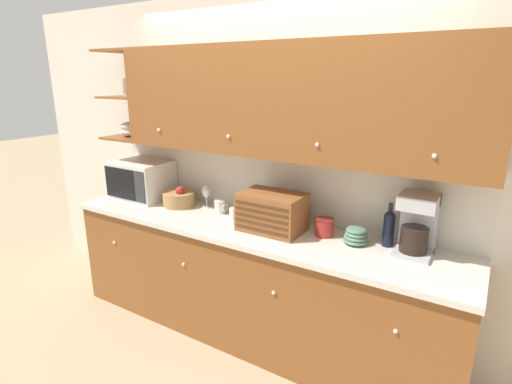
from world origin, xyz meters
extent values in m
plane|color=tan|center=(0.00, 0.00, 0.00)|extent=(24.00, 24.00, 0.00)
cube|color=silver|center=(0.00, 0.03, 1.30)|extent=(5.50, 0.06, 2.60)
cube|color=brown|center=(0.00, -0.31, 0.44)|extent=(3.10, 0.62, 0.88)
cube|color=silver|center=(0.00, -0.32, 0.90)|extent=(3.12, 0.65, 0.04)
sphere|color=white|center=(-1.16, -0.62, 0.63)|extent=(0.03, 0.03, 0.03)
sphere|color=white|center=(-0.39, -0.62, 0.63)|extent=(0.03, 0.03, 0.03)
sphere|color=white|center=(0.39, -0.62, 0.63)|extent=(0.03, 0.03, 0.03)
sphere|color=white|center=(1.16, -0.62, 0.63)|extent=(0.03, 0.03, 0.03)
cube|color=silver|center=(0.00, -0.01, 1.19)|extent=(3.10, 0.01, 0.53)
cube|color=brown|center=(0.21, -0.19, 1.83)|extent=(2.68, 0.38, 0.76)
cube|color=brown|center=(-1.34, -0.01, 1.83)|extent=(0.42, 0.02, 0.76)
cube|color=brown|center=(-1.34, -0.19, 1.46)|extent=(0.42, 0.38, 0.02)
cube|color=brown|center=(-1.34, -0.19, 1.81)|extent=(0.42, 0.38, 0.02)
cube|color=brown|center=(-1.34, -0.19, 2.20)|extent=(0.42, 0.38, 0.02)
sphere|color=white|center=(-0.79, -0.38, 1.59)|extent=(0.03, 0.03, 0.03)
sphere|color=white|center=(-0.12, -0.38, 1.59)|extent=(0.03, 0.03, 0.03)
sphere|color=white|center=(0.54, -0.38, 1.59)|extent=(0.03, 0.03, 0.03)
sphere|color=white|center=(1.21, -0.38, 1.59)|extent=(0.03, 0.03, 0.03)
ellipsoid|color=silver|center=(-1.34, -0.19, 1.51)|extent=(0.18, 0.18, 0.08)
ellipsoid|color=silver|center=(-1.34, -0.19, 1.56)|extent=(0.18, 0.18, 0.08)
cylinder|color=silver|center=(-1.34, -0.19, 1.86)|extent=(0.07, 0.07, 0.08)
cylinder|color=silver|center=(-1.34, -0.19, 1.94)|extent=(0.07, 0.07, 0.08)
cube|color=silver|center=(-1.22, -0.21, 1.09)|extent=(0.52, 0.38, 0.34)
cube|color=black|center=(-1.28, -0.41, 1.09)|extent=(0.36, 0.01, 0.27)
cube|color=#2D2D33|center=(-1.04, -0.41, 1.09)|extent=(0.11, 0.01, 0.27)
cylinder|color=#A87F4C|center=(-0.77, -0.22, 0.98)|extent=(0.27, 0.27, 0.12)
sphere|color=red|center=(-0.74, -0.24, 1.06)|extent=(0.08, 0.08, 0.08)
cylinder|color=silver|center=(-0.54, -0.13, 0.92)|extent=(0.07, 0.07, 0.01)
cylinder|color=silver|center=(-0.54, -0.13, 0.97)|extent=(0.01, 0.01, 0.08)
ellipsoid|color=silver|center=(-0.54, -0.13, 1.06)|extent=(0.07, 0.07, 0.11)
cylinder|color=silver|center=(-0.36, -0.19, 0.97)|extent=(0.09, 0.09, 0.11)
torus|color=silver|center=(-0.31, -0.19, 0.98)|extent=(0.01, 0.07, 0.07)
cylinder|color=silver|center=(-0.17, -0.25, 0.96)|extent=(0.08, 0.08, 0.09)
torus|color=silver|center=(-0.13, -0.25, 0.97)|extent=(0.01, 0.06, 0.06)
cube|color=brown|center=(0.18, -0.30, 1.06)|extent=(0.45, 0.30, 0.28)
cube|color=#4B2C16|center=(0.18, -0.45, 0.97)|extent=(0.42, 0.01, 0.02)
cube|color=#4B2C16|center=(0.18, -0.45, 1.02)|extent=(0.42, 0.01, 0.02)
cube|color=#4B2C16|center=(0.18, -0.45, 1.06)|extent=(0.42, 0.01, 0.02)
cube|color=#4B2C16|center=(0.18, -0.45, 1.10)|extent=(0.42, 0.01, 0.02)
cube|color=#4B2C16|center=(0.18, -0.45, 1.15)|extent=(0.42, 0.01, 0.02)
cylinder|color=#B22D28|center=(0.55, -0.20, 0.98)|extent=(0.12, 0.12, 0.12)
cylinder|color=maroon|center=(0.55, -0.20, 1.04)|extent=(0.13, 0.13, 0.01)
ellipsoid|color=slate|center=(0.78, -0.22, 0.94)|extent=(0.16, 0.16, 0.04)
ellipsoid|color=slate|center=(0.78, -0.22, 0.97)|extent=(0.15, 0.15, 0.04)
ellipsoid|color=slate|center=(0.78, -0.22, 0.99)|extent=(0.14, 0.14, 0.05)
ellipsoid|color=slate|center=(0.78, -0.22, 1.02)|extent=(0.13, 0.13, 0.04)
cylinder|color=black|center=(0.97, -0.14, 1.02)|extent=(0.07, 0.07, 0.20)
sphere|color=black|center=(0.97, -0.14, 1.12)|extent=(0.07, 0.07, 0.07)
cylinder|color=black|center=(0.97, -0.14, 1.18)|extent=(0.03, 0.03, 0.07)
cube|color=#B7B7BC|center=(1.14, -0.20, 0.94)|extent=(0.22, 0.23, 0.03)
cylinder|color=black|center=(1.14, -0.21, 1.03)|extent=(0.16, 0.16, 0.16)
cube|color=#B7B7BC|center=(1.14, -0.11, 1.12)|extent=(0.22, 0.05, 0.39)
cube|color=#B7B7BC|center=(1.14, -0.20, 1.27)|extent=(0.22, 0.23, 0.09)
camera|label=1|loc=(1.50, -2.65, 1.99)|focal=28.00mm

